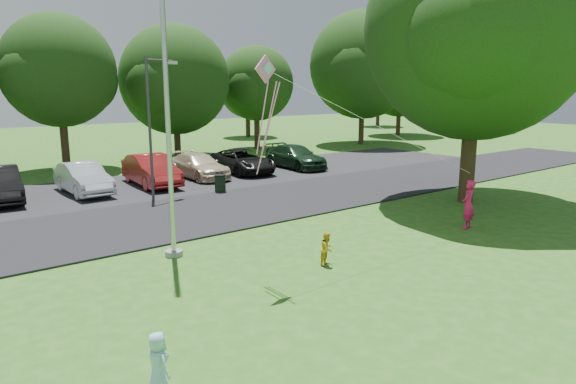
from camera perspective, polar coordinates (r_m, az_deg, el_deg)
ground at (r=13.32m, az=11.32°, el=-9.43°), size 120.00×120.00×0.00m
park_road at (r=20.06m, az=-8.49°, el=-2.08°), size 60.00×6.00×0.06m
parking_strip at (r=25.81m, az=-15.66°, el=0.67°), size 42.00×7.00×0.06m
flagpole at (r=14.36m, az=-13.28°, el=9.05°), size 0.50×0.50×10.00m
street_lamp at (r=22.50m, az=-14.73°, el=8.32°), size 1.64×0.63×5.97m
trash_can at (r=23.46m, az=-7.55°, el=0.91°), size 0.53×0.53×0.83m
big_tree at (r=22.35m, az=20.32°, el=16.23°), size 9.49×8.88×11.46m
tree_row at (r=34.12m, az=-19.44°, el=12.61°), size 64.35×11.94×10.88m
horizon_trees at (r=44.04m, az=-20.36°, el=10.34°), size 77.46×7.20×7.02m
parked_cars at (r=25.92m, az=-14.52°, el=2.36°), size 19.95×5.15×1.48m
woman at (r=18.30m, az=19.37°, el=-1.33°), size 0.71×0.58×1.69m
child_yellow at (r=13.92m, az=4.37°, el=-6.30°), size 0.54×0.48×0.92m
child_blue at (r=8.65m, az=-14.26°, el=-17.98°), size 0.35×0.52×1.02m
kite at (r=12.41m, az=-1.67°, el=11.25°), size 8.32×0.77×3.56m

